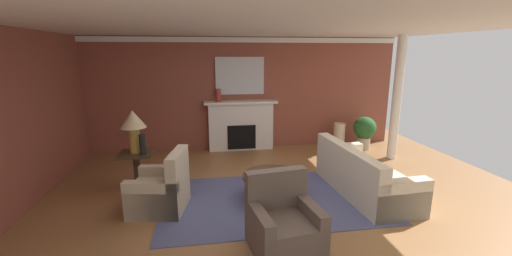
% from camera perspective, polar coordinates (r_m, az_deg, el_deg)
% --- Properties ---
extents(ground_plane, '(9.60, 9.60, 0.00)m').
position_cam_1_polar(ground_plane, '(5.42, 1.62, -13.09)').
color(ground_plane, olive).
extents(wall_fireplace, '(7.99, 0.12, 2.78)m').
position_cam_1_polar(wall_fireplace, '(8.13, -2.63, 6.07)').
color(wall_fireplace, brown).
rests_on(wall_fireplace, ground_plane).
extents(wall_window, '(0.12, 6.98, 2.78)m').
position_cam_1_polar(wall_window, '(5.89, -37.71, 0.52)').
color(wall_window, brown).
rests_on(wall_window, ground_plane).
extents(ceiling_panel, '(7.99, 6.98, 0.06)m').
position_cam_1_polar(ceiling_panel, '(5.17, 1.18, 17.71)').
color(ceiling_panel, white).
extents(crown_moulding, '(7.99, 0.08, 0.12)m').
position_cam_1_polar(crown_moulding, '(8.00, -2.66, 15.34)').
color(crown_moulding, white).
extents(area_rug, '(3.61, 2.23, 0.01)m').
position_cam_1_polar(area_rug, '(5.51, 2.89, -12.56)').
color(area_rug, '#4C517A').
rests_on(area_rug, ground_plane).
extents(fireplace, '(1.80, 0.35, 1.24)m').
position_cam_1_polar(fireplace, '(8.06, -2.69, 0.21)').
color(fireplace, white).
rests_on(fireplace, ground_plane).
extents(mantel_mirror, '(1.19, 0.04, 0.91)m').
position_cam_1_polar(mantel_mirror, '(8.00, -2.88, 9.23)').
color(mantel_mirror, silver).
extents(sofa, '(1.03, 2.15, 0.85)m').
position_cam_1_polar(sofa, '(5.93, 18.38, -8.26)').
color(sofa, beige).
rests_on(sofa, ground_plane).
extents(armchair_near_window, '(0.93, 0.93, 0.95)m').
position_cam_1_polar(armchair_near_window, '(5.29, -16.44, -10.67)').
color(armchair_near_window, '#C1B293').
rests_on(armchair_near_window, ground_plane).
extents(armchair_facing_fireplace, '(0.91, 0.91, 0.95)m').
position_cam_1_polar(armchair_facing_fireplace, '(4.17, 4.91, -16.99)').
color(armchair_facing_fireplace, brown).
rests_on(armchair_facing_fireplace, ground_plane).
extents(coffee_table, '(1.00, 1.00, 0.45)m').
position_cam_1_polar(coffee_table, '(5.38, 2.93, -9.40)').
color(coffee_table, '#3D2D1E').
rests_on(coffee_table, ground_plane).
extents(side_table, '(0.56, 0.56, 0.70)m').
position_cam_1_polar(side_table, '(6.09, -20.31, -6.81)').
color(side_table, '#3D2D1E').
rests_on(side_table, ground_plane).
extents(table_lamp, '(0.44, 0.44, 0.75)m').
position_cam_1_polar(table_lamp, '(5.87, -20.95, 0.78)').
color(table_lamp, '#B28E38').
rests_on(table_lamp, side_table).
extents(vase_mantel_left, '(0.13, 0.13, 0.31)m').
position_cam_1_polar(vase_mantel_left, '(7.83, -6.73, 5.76)').
color(vase_mantel_left, '#9E3328').
rests_on(vase_mantel_left, fireplace).
extents(vase_tall_corner, '(0.29, 0.29, 0.66)m').
position_cam_1_polar(vase_tall_corner, '(8.49, 14.51, -1.34)').
color(vase_tall_corner, beige).
rests_on(vase_tall_corner, ground_plane).
extents(vase_on_side_table, '(0.11, 0.11, 0.35)m').
position_cam_1_polar(vase_on_side_table, '(5.81, -19.45, -2.77)').
color(vase_on_side_table, black).
rests_on(vase_on_side_table, side_table).
extents(book_red_cover, '(0.23, 0.21, 0.05)m').
position_cam_1_polar(book_red_cover, '(5.30, 1.84, -8.10)').
color(book_red_cover, maroon).
rests_on(book_red_cover, coffee_table).
extents(potted_plant, '(0.56, 0.56, 0.83)m').
position_cam_1_polar(potted_plant, '(8.57, 18.67, -0.34)').
color(potted_plant, '#BCB29E').
rests_on(potted_plant, ground_plane).
extents(column_white, '(0.20, 0.20, 2.78)m').
position_cam_1_polar(column_white, '(7.89, 23.68, 4.75)').
color(column_white, white).
rests_on(column_white, ground_plane).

